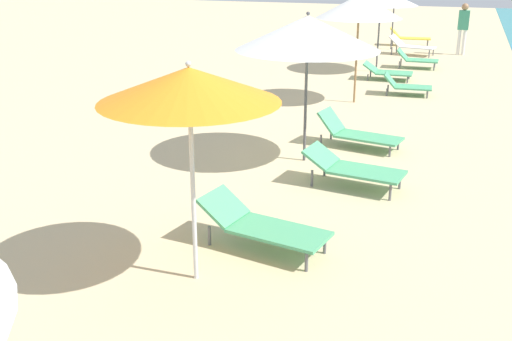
# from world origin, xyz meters

# --- Properties ---
(umbrella_third) EXTENTS (1.87, 1.87, 2.43)m
(umbrella_third) POSITION_xyz_m (0.22, 8.84, 2.19)
(umbrella_third) COLOR silver
(umbrella_third) RESTS_ON ground
(lounger_third_shoreside) EXTENTS (1.69, 0.92, 0.60)m
(lounger_third_shoreside) POSITION_xyz_m (0.69, 9.77, 0.31)
(lounger_third_shoreside) COLOR #4CA572
(lounger_third_shoreside) RESTS_ON ground
(umbrella_fourth) EXTENTS (2.39, 2.39, 2.53)m
(umbrella_fourth) POSITION_xyz_m (0.36, 13.20, 2.19)
(umbrella_fourth) COLOR #4C4C51
(umbrella_fourth) RESTS_ON ground
(lounger_fourth_shoreside) EXTENTS (1.62, 0.87, 0.64)m
(lounger_fourth_shoreside) POSITION_xyz_m (1.10, 14.24, 0.28)
(lounger_fourth_shoreside) COLOR #4CA572
(lounger_fourth_shoreside) RESTS_ON ground
(lounger_fourth_inland) EXTENTS (1.60, 0.86, 0.57)m
(lounger_fourth_inland) POSITION_xyz_m (1.37, 12.19, 0.32)
(lounger_fourth_inland) COLOR #4CA572
(lounger_fourth_inland) RESTS_ON ground
(umbrella_fifth) EXTENTS (1.98, 1.98, 2.58)m
(umbrella_fifth) POSITION_xyz_m (0.43, 17.80, 2.25)
(umbrella_fifth) COLOR olive
(umbrella_fifth) RESTS_ON ground
(lounger_fifth_shoreside) EXTENTS (1.22, 0.64, 0.54)m
(lounger_fifth_shoreside) POSITION_xyz_m (1.53, 19.00, 0.25)
(lounger_fifth_shoreside) COLOR #4CA572
(lounger_fifth_shoreside) RESTS_ON ground
(lounger_sixth_shoreside) EXTENTS (1.26, 0.64, 0.58)m
(lounger_sixth_shoreside) POSITION_xyz_m (1.46, 22.95, 0.29)
(lounger_sixth_shoreside) COLOR #4CA572
(lounger_sixth_shoreside) RESTS_ON ground
(lounger_sixth_inland) EXTENTS (1.37, 0.71, 0.48)m
(lounger_sixth_inland) POSITION_xyz_m (0.83, 20.82, 0.24)
(lounger_sixth_inland) COLOR #4CA572
(lounger_sixth_inland) RESTS_ON ground
(lounger_farthest_shoreside) EXTENTS (1.57, 0.68, 0.67)m
(lounger_farthest_shoreside) POSITION_xyz_m (0.79, 27.77, 0.34)
(lounger_farthest_shoreside) COLOR yellow
(lounger_farthest_shoreside) RESTS_ON ground
(lounger_farthest_inland) EXTENTS (1.66, 0.93, 0.65)m
(lounger_farthest_inland) POSITION_xyz_m (1.08, 25.52, 0.34)
(lounger_farthest_inland) COLOR white
(lounger_farthest_inland) RESTS_ON ground
(person_walking_near) EXTENTS (0.37, 0.24, 1.76)m
(person_walking_near) POSITION_xyz_m (2.72, 26.12, 1.08)
(person_walking_near) COLOR silver
(person_walking_near) RESTS_ON ground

